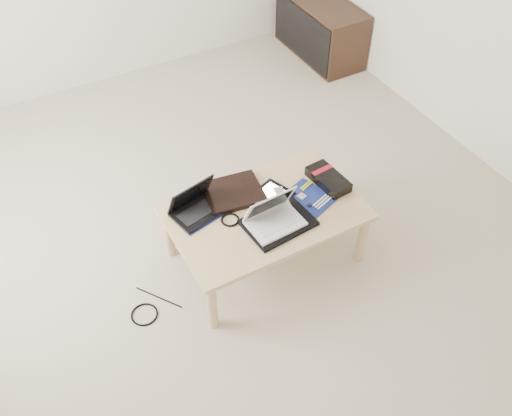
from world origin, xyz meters
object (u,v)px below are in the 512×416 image
netbook (196,206)px  white_laptop (273,217)px  coffee_table (265,217)px  gpu_box (328,179)px  media_cabinet (320,28)px

netbook → white_laptop: 0.45m
coffee_table → white_laptop: white_laptop is taller
coffee_table → white_laptop: (-0.01, -0.11, 0.11)m
coffee_table → netbook: 0.41m
gpu_box → coffee_table: bearing=-177.3°
white_laptop → gpu_box: bearing=16.1°
netbook → white_laptop: (0.33, -0.30, 0.02)m
media_cabinet → coffee_table: bearing=-131.1°
coffee_table → netbook: bearing=151.8°
coffee_table → media_cabinet: bearing=48.9°
coffee_table → media_cabinet: media_cabinet is taller
netbook → white_laptop: size_ratio=1.06×
gpu_box → white_laptop: bearing=-163.9°
gpu_box → media_cabinet: bearing=57.3°
netbook → white_laptop: bearing=-41.8°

